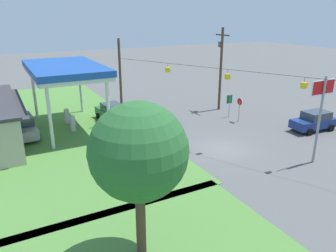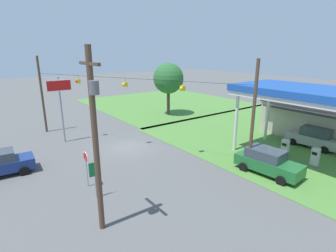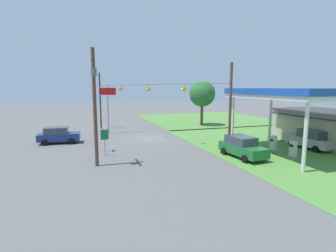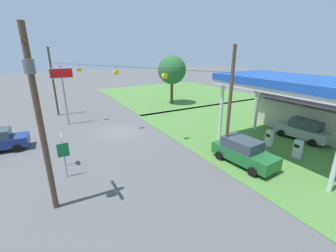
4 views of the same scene
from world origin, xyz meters
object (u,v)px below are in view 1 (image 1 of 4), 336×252
(fuel_pump_near, at_px, (73,124))
(stop_sign_roadside, at_px, (240,104))
(car_at_pumps_front, at_px, (112,112))
(fuel_pump_far, at_px, (67,117))
(car_at_pumps_rear, at_px, (23,127))
(utility_pole_main, at_px, (221,65))
(gas_station_canopy, at_px, (65,70))
(stop_sign_overhead, at_px, (321,102))
(car_on_crossroad, at_px, (314,121))
(tree_west_verge, at_px, (139,152))
(route_sign, at_px, (229,101))

(fuel_pump_near, relative_size, stop_sign_roadside, 0.61)
(car_at_pumps_front, height_order, stop_sign_roadside, stop_sign_roadside)
(car_at_pumps_front, distance_m, stop_sign_roadside, 12.93)
(car_at_pumps_front, bearing_deg, fuel_pump_far, 65.67)
(car_at_pumps_front, bearing_deg, car_at_pumps_rear, 89.08)
(fuel_pump_far, bearing_deg, car_at_pumps_front, -109.24)
(car_at_pumps_rear, height_order, utility_pole_main, utility_pole_main)
(gas_station_canopy, xyz_separation_m, stop_sign_overhead, (-16.46, -14.22, -0.93))
(car_at_pumps_front, bearing_deg, car_on_crossroad, -130.94)
(car_at_pumps_front, relative_size, tree_west_verge, 0.67)
(car_at_pumps_rear, bearing_deg, tree_west_verge, 5.90)
(stop_sign_roadside, distance_m, route_sign, 1.72)
(gas_station_canopy, height_order, car_at_pumps_front, gas_station_canopy)
(stop_sign_overhead, height_order, route_sign, stop_sign_overhead)
(car_on_crossroad, xyz_separation_m, utility_pole_main, (10.12, 3.56, 4.17))
(car_on_crossroad, bearing_deg, fuel_pump_far, -29.20)
(route_sign, distance_m, tree_west_verge, 22.75)
(car_at_pumps_rear, bearing_deg, fuel_pump_far, 112.65)
(gas_station_canopy, xyz_separation_m, utility_pole_main, (-1.59, -16.58, -0.45))
(utility_pole_main, xyz_separation_m, tree_west_verge, (-17.96, 17.66, 0.03))
(car_on_crossroad, bearing_deg, gas_station_canopy, -26.59)
(fuel_pump_near, xyz_separation_m, car_at_pumps_rear, (0.42, 4.23, 0.29))
(gas_station_canopy, relative_size, car_on_crossroad, 2.46)
(gas_station_canopy, relative_size, stop_sign_roadside, 4.38)
(stop_sign_roadside, xyz_separation_m, tree_west_verge, (-13.26, 16.69, 3.32))
(car_at_pumps_rear, xyz_separation_m, route_sign, (-3.74, -19.93, 0.71))
(car_at_pumps_front, bearing_deg, route_sign, -115.92)
(stop_sign_overhead, bearing_deg, route_sign, -7.11)
(gas_station_canopy, relative_size, car_at_pumps_rear, 2.34)
(gas_station_canopy, relative_size, car_at_pumps_front, 2.25)
(car_at_pumps_front, bearing_deg, fuel_pump_near, 98.74)
(car_at_pumps_rear, distance_m, route_sign, 20.29)
(stop_sign_overhead, bearing_deg, fuel_pump_near, 43.08)
(fuel_pump_far, bearing_deg, stop_sign_overhead, -141.26)
(stop_sign_overhead, bearing_deg, utility_pole_main, -9.03)
(fuel_pump_near, distance_m, car_at_pumps_rear, 4.27)
(utility_pole_main, bearing_deg, car_on_crossroad, -160.61)
(fuel_pump_near, distance_m, utility_pole_main, 17.15)
(car_on_crossroad, xyz_separation_m, stop_sign_overhead, (-4.75, 5.92, 3.69))
(fuel_pump_near, distance_m, route_sign, 16.07)
(car_on_crossroad, distance_m, stop_sign_overhead, 8.44)
(fuel_pump_far, distance_m, route_sign, 16.78)
(gas_station_canopy, bearing_deg, car_at_pumps_front, -92.94)
(gas_station_canopy, bearing_deg, fuel_pump_near, -179.92)
(gas_station_canopy, height_order, route_sign, gas_station_canopy)
(tree_west_verge, bearing_deg, car_at_pumps_rear, 9.57)
(car_on_crossroad, height_order, tree_west_verge, tree_west_verge)
(car_on_crossroad, distance_m, utility_pole_main, 11.51)
(fuel_pump_far, relative_size, car_at_pumps_rear, 0.32)
(car_at_pumps_rear, bearing_deg, route_sign, 75.69)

